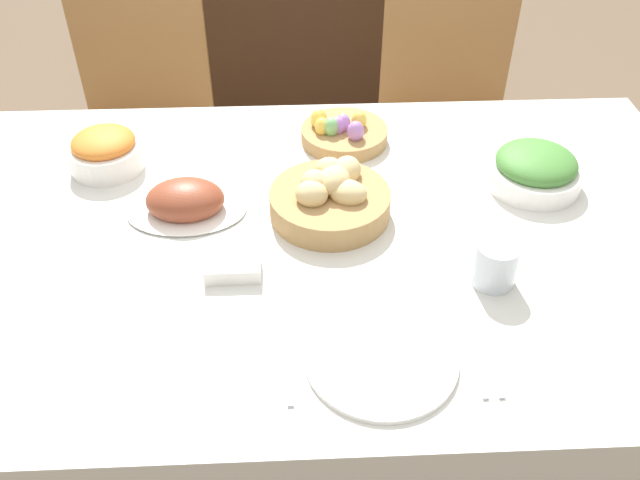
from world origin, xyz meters
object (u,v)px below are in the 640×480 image
carrot_bowl (105,151)px  spoon (490,355)px  green_salad_bowl (535,169)px  knife (472,356)px  drinking_cup (495,263)px  bread_basket (330,197)px  butter_dish (233,268)px  ham_platter (186,202)px  sideboard (299,22)px  dinner_plate (381,358)px  chair_far_left (143,120)px  chair_far_right (446,113)px  egg_basket (343,132)px  fork (289,362)px

carrot_bowl → spoon: carrot_bowl is taller
carrot_bowl → green_salad_bowl: bearing=-6.6°
knife → drinking_cup: bearing=66.1°
bread_basket → drinking_cup: bread_basket is taller
butter_dish → drinking_cup: bearing=-4.8°
ham_platter → carrot_bowl: carrot_bowl is taller
sideboard → carrot_bowl: (-0.46, -1.53, 0.33)m
ham_platter → dinner_plate: size_ratio=0.99×
chair_far_left → ham_platter: size_ratio=3.70×
sideboard → carrot_bowl: sideboard is taller
chair_far_right → dinner_plate: bearing=-104.4°
ham_platter → dinner_plate: 0.56m
chair_far_left → chair_far_right: bearing=2.9°
drinking_cup → spoon: bearing=-104.2°
sideboard → spoon: bearing=-82.5°
knife → butter_dish: bearing=150.3°
egg_basket → drinking_cup: bearing=-64.2°
sideboard → drinking_cup: bearing=-80.5°
carrot_bowl → fork: (0.41, -0.60, -0.04)m
chair_far_right → spoon: size_ratio=5.31×
bread_basket → fork: bearing=-102.8°
knife → chair_far_right: bearing=78.8°
green_salad_bowl → drinking_cup: 0.35m
drinking_cup → carrot_bowl: bearing=152.2°
chair_far_left → egg_basket: chair_far_left is taller
egg_basket → knife: (0.17, -0.68, -0.02)m
fork → drinking_cup: drinking_cup is taller
chair_far_left → carrot_bowl: (0.05, -0.60, 0.27)m
egg_basket → butter_dish: bearing=-117.4°
fork → knife: same height
chair_far_right → carrot_bowl: chair_far_right is taller
sideboard → drinking_cup: (0.32, -1.95, 0.33)m
egg_basket → butter_dish: egg_basket is taller
green_salad_bowl → dinner_plate: size_ratio=0.81×
bread_basket → knife: size_ratio=1.43×
egg_basket → drinking_cup: drinking_cup is taller
green_salad_bowl → drinking_cup: (-0.16, -0.31, 0.00)m
egg_basket → sideboard: bearing=93.2°
spoon → green_salad_bowl: bearing=67.9°
chair_far_right → sideboard: 1.04m
green_salad_bowl → drinking_cup: bearing=-118.2°
bread_basket → ham_platter: bearing=176.9°
bread_basket → dinner_plate: bearing=-81.3°
chair_far_left → sideboard: (0.52, 0.93, -0.06)m
fork → spoon: 0.34m
chair_far_left → butter_dish: (0.36, -0.98, 0.24)m
knife → drinking_cup: 0.20m
sideboard → chair_far_right: bearing=-63.6°
carrot_bowl → fork: 0.72m
sideboard → dinner_plate: (0.10, -2.13, 0.29)m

